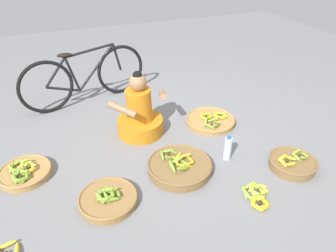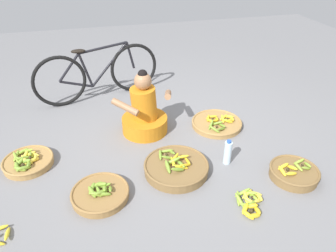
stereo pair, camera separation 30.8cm
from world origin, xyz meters
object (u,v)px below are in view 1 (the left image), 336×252
at_px(banana_basket_near_vendor, 108,199).
at_px(banana_basket_front_center, 25,172).
at_px(vendor_woman_front, 140,115).
at_px(banana_basket_back_left, 210,120).
at_px(bicycle_leaning, 85,77).
at_px(loose_bananas_near_bicycle, 257,194).
at_px(water_bottle, 228,148).
at_px(banana_basket_front_left, 292,163).
at_px(banana_basket_back_right, 179,166).

bearing_deg(banana_basket_near_vendor, banana_basket_front_center, 136.70).
bearing_deg(vendor_woman_front, banana_basket_back_left, -7.06).
relative_size(bicycle_leaning, loose_bananas_near_bicycle, 4.87).
bearing_deg(loose_bananas_near_bicycle, water_bottle, 86.58).
xyz_separation_m(banana_basket_front_left, banana_basket_back_right, (-1.05, 0.35, -0.00)).
bearing_deg(vendor_woman_front, water_bottle, -48.71).
distance_m(bicycle_leaning, banana_basket_front_center, 1.58).
xyz_separation_m(vendor_woman_front, banana_basket_back_right, (0.15, -0.78, -0.18)).
distance_m(bicycle_leaning, banana_basket_front_left, 2.71).
bearing_deg(banana_basket_back_left, banana_basket_front_left, -70.86).
xyz_separation_m(banana_basket_front_left, water_bottle, (-0.52, 0.36, 0.07)).
height_order(bicycle_leaning, banana_basket_front_center, bicycle_leaning).
bearing_deg(vendor_woman_front, bicycle_leaning, 113.62).
height_order(banana_basket_back_left, water_bottle, water_bottle).
xyz_separation_m(bicycle_leaning, banana_basket_near_vendor, (-0.15, -1.95, -0.31)).
bearing_deg(banana_basket_back_right, water_bottle, 0.61).
height_order(bicycle_leaning, banana_basket_near_vendor, bicycle_leaning).
bearing_deg(water_bottle, banana_basket_near_vendor, -172.23).
distance_m(vendor_woman_front, loose_bananas_near_bicycle, 1.51).
height_order(banana_basket_front_left, banana_basket_near_vendor, banana_basket_front_left).
bearing_deg(banana_basket_back_right, banana_basket_near_vendor, -167.21).
bearing_deg(banana_basket_back_left, loose_bananas_near_bicycle, -99.09).
height_order(banana_basket_near_vendor, water_bottle, water_bottle).
height_order(bicycle_leaning, banana_basket_back_left, bicycle_leaning).
relative_size(banana_basket_back_left, loose_bananas_near_bicycle, 1.73).
relative_size(banana_basket_front_left, banana_basket_front_center, 0.94).
bearing_deg(banana_basket_back_left, banana_basket_near_vendor, -149.39).
bearing_deg(banana_basket_near_vendor, banana_basket_back_right, 12.79).
relative_size(banana_basket_back_right, loose_bananas_near_bicycle, 1.83).
bearing_deg(loose_bananas_near_bicycle, banana_basket_back_left, 80.91).
relative_size(banana_basket_front_left, loose_bananas_near_bicycle, 1.34).
height_order(vendor_woman_front, bicycle_leaning, vendor_woman_front).
height_order(banana_basket_back_right, water_bottle, water_bottle).
bearing_deg(banana_basket_back_left, banana_basket_front_center, -173.99).
bearing_deg(banana_basket_front_left, loose_bananas_near_bicycle, -158.92).
bearing_deg(banana_basket_back_left, vendor_woman_front, 172.94).
relative_size(banana_basket_back_left, banana_basket_near_vendor, 1.17).
xyz_separation_m(banana_basket_front_left, banana_basket_front_center, (-2.45, 0.81, -0.01)).
distance_m(banana_basket_front_left, banana_basket_front_center, 2.58).
relative_size(vendor_woman_front, water_bottle, 2.79).
bearing_deg(vendor_woman_front, banana_basket_back_right, -78.84).
bearing_deg(banana_basket_front_left, vendor_woman_front, 136.72).
height_order(banana_basket_back_right, loose_bananas_near_bicycle, banana_basket_back_right).
bearing_deg(banana_basket_near_vendor, bicycle_leaning, 85.72).
xyz_separation_m(banana_basket_back_right, banana_basket_near_vendor, (-0.74, -0.17, -0.01)).
bearing_deg(bicycle_leaning, loose_bananas_near_bicycle, -65.20).
bearing_deg(banana_basket_back_left, bicycle_leaning, 139.41).
relative_size(banana_basket_front_left, banana_basket_near_vendor, 0.90).
relative_size(vendor_woman_front, banana_basket_front_left, 1.65).
distance_m(bicycle_leaning, loose_bananas_near_bicycle, 2.61).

